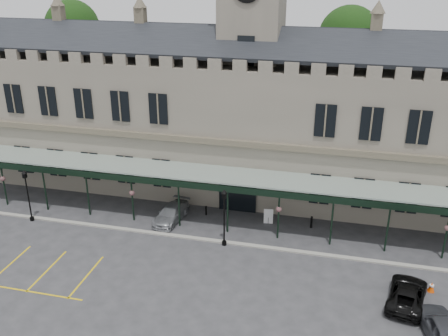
% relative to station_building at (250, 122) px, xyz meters
% --- Properties ---
extents(ground, '(140.00, 140.00, 0.00)m').
position_rel_station_building_xyz_m(ground, '(0.00, -15.91, -6.47)').
color(ground, '#2F2F32').
extents(station_building, '(60.00, 10.36, 17.30)m').
position_rel_station_building_xyz_m(station_building, '(0.00, 0.00, 0.00)').
color(station_building, '#696358').
rests_on(station_building, ground).
extents(clock_tower, '(5.60, 5.60, 24.80)m').
position_rel_station_building_xyz_m(clock_tower, '(0.00, 0.09, 6.64)').
color(clock_tower, '#696358').
rests_on(clock_tower, ground).
extents(canopy, '(50.00, 4.10, 4.30)m').
position_rel_station_building_xyz_m(canopy, '(0.00, -8.45, -4.06)').
color(canopy, '#8C9E93').
rests_on(canopy, ground).
extents(kerb, '(60.00, 0.40, 0.12)m').
position_rel_station_building_xyz_m(kerb, '(0.00, -10.41, -6.41)').
color(kerb, gray).
rests_on(kerb, ground).
extents(parking_markings, '(16.00, 6.00, 0.01)m').
position_rel_station_building_xyz_m(parking_markings, '(-14.00, -17.41, -6.47)').
color(parking_markings, gold).
rests_on(parking_markings, ground).
extents(tree_behind_left, '(6.00, 6.00, 16.00)m').
position_rel_station_building_xyz_m(tree_behind_left, '(-22.00, 9.09, 6.35)').
color(tree_behind_left, '#332314').
rests_on(tree_behind_left, ground).
extents(tree_behind_mid, '(6.00, 6.00, 16.00)m').
position_rel_station_building_xyz_m(tree_behind_mid, '(8.00, 9.09, 6.35)').
color(tree_behind_mid, '#332314').
rests_on(tree_behind_mid, ground).
extents(lamp_post_left, '(0.43, 0.43, 4.56)m').
position_rel_station_building_xyz_m(lamp_post_left, '(-16.21, -10.76, -3.77)').
color(lamp_post_left, black).
rests_on(lamp_post_left, ground).
extents(lamp_post_mid, '(0.44, 0.44, 4.66)m').
position_rel_station_building_xyz_m(lamp_post_mid, '(0.21, -10.70, -3.70)').
color(lamp_post_mid, black).
rests_on(lamp_post_mid, ground).
extents(traffic_cone, '(0.44, 0.44, 0.70)m').
position_rel_station_building_xyz_m(traffic_cone, '(14.70, -13.05, -6.12)').
color(traffic_cone, '#E54A07').
rests_on(traffic_cone, ground).
extents(sign_board, '(0.76, 0.12, 1.30)m').
position_rel_station_building_xyz_m(sign_board, '(2.93, -6.61, -5.83)').
color(sign_board, black).
rests_on(sign_board, ground).
extents(bollard_left, '(0.15, 0.15, 0.82)m').
position_rel_station_building_xyz_m(bollard_left, '(-2.42, -6.40, -6.06)').
color(bollard_left, black).
rests_on(bollard_left, ground).
extents(bollard_right, '(0.17, 0.17, 0.98)m').
position_rel_station_building_xyz_m(bollard_right, '(6.41, -6.47, -5.98)').
color(bollard_right, black).
rests_on(bollard_right, ground).
extents(car_taxi, '(2.36, 4.60, 1.28)m').
position_rel_station_building_xyz_m(car_taxi, '(-4.96, -8.01, -5.83)').
color(car_taxi, gray).
rests_on(car_taxi, ground).
extents(car_van, '(3.07, 5.06, 1.31)m').
position_rel_station_building_xyz_m(car_van, '(13.00, -14.66, -5.81)').
color(car_van, black).
rests_on(car_van, ground).
extents(car_right_a, '(2.73, 4.98, 1.60)m').
position_rel_station_building_xyz_m(car_right_a, '(14.65, -17.76, -5.67)').
color(car_right_a, '#393B41').
rests_on(car_right_a, ground).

